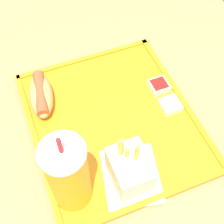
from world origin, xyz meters
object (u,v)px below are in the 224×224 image
at_px(sauce_cup_mayo, 170,105).
at_px(fries_carton, 130,169).
at_px(sauce_cup_ketchup, 159,86).
at_px(soda_cup, 68,175).
at_px(hot_dog_far, 41,95).

bearing_deg(sauce_cup_mayo, fries_carton, 128.31).
xyz_separation_m(fries_carton, sauce_cup_ketchup, (0.18, -0.16, -0.03)).
xyz_separation_m(soda_cup, sauce_cup_mayo, (0.11, -0.27, -0.08)).
relative_size(soda_cup, hot_dog_far, 1.58).
bearing_deg(sauce_cup_ketchup, hot_dog_far, 76.24).
bearing_deg(hot_dog_far, sauce_cup_mayo, -115.26).
height_order(sauce_cup_mayo, sauce_cup_ketchup, same).
xyz_separation_m(fries_carton, sauce_cup_mayo, (0.12, -0.16, -0.03)).
distance_m(soda_cup, sauce_cup_ketchup, 0.33).
bearing_deg(sauce_cup_ketchup, sauce_cup_mayo, 178.90).
distance_m(hot_dog_far, fries_carton, 0.28).
xyz_separation_m(hot_dog_far, fries_carton, (-0.25, -0.11, 0.02)).
bearing_deg(hot_dog_far, fries_carton, -155.62).
xyz_separation_m(hot_dog_far, sauce_cup_ketchup, (-0.07, -0.27, -0.01)).
xyz_separation_m(soda_cup, fries_carton, (-0.01, -0.11, -0.05)).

